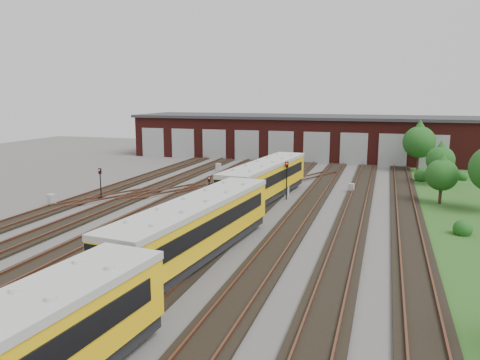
% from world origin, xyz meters
% --- Properties ---
extents(ground, '(120.00, 120.00, 0.00)m').
position_xyz_m(ground, '(0.00, 0.00, 0.00)').
color(ground, '#484543').
rests_on(ground, ground).
extents(track_network, '(30.40, 70.00, 0.33)m').
position_xyz_m(track_network, '(-0.17, 0.59, 0.11)').
color(track_network, black).
rests_on(track_network, ground).
extents(maintenance_shed, '(51.00, 12.50, 6.35)m').
position_xyz_m(maintenance_shed, '(-0.01, 39.97, 3.20)').
color(maintenance_shed, '#4A1512').
rests_on(maintenance_shed, ground).
extents(grass_verge, '(8.00, 55.00, 0.05)m').
position_xyz_m(grass_verge, '(19.00, 10.00, 0.03)').
color(grass_verge, '#244818').
rests_on(grass_verge, ground).
extents(metro_train, '(4.32, 47.67, 3.20)m').
position_xyz_m(metro_train, '(2.00, -6.25, 1.97)').
color(metro_train, black).
rests_on(metro_train, ground).
extents(signal_mast_0, '(0.26, 0.24, 2.88)m').
position_xyz_m(signal_mast_0, '(-12.51, 5.83, 1.86)').
color(signal_mast_0, black).
rests_on(signal_mast_0, ground).
extents(signal_mast_1, '(0.28, 0.26, 3.10)m').
position_xyz_m(signal_mast_1, '(0.10, 8.46, 1.99)').
color(signal_mast_1, black).
rests_on(signal_mast_1, ground).
extents(signal_mast_2, '(0.29, 0.27, 3.51)m').
position_xyz_m(signal_mast_2, '(3.70, 10.76, 2.24)').
color(signal_mast_2, black).
rests_on(signal_mast_2, ground).
extents(signal_mast_3, '(0.25, 0.24, 2.93)m').
position_xyz_m(signal_mast_3, '(-1.41, 4.56, 1.86)').
color(signal_mast_3, black).
rests_on(signal_mast_3, ground).
extents(relay_cabinet_0, '(0.77, 0.70, 1.06)m').
position_xyz_m(relay_cabinet_0, '(-15.00, 2.21, 0.53)').
color(relay_cabinet_0, '#AEB0B3').
rests_on(relay_cabinet_0, ground).
extents(relay_cabinet_1, '(0.62, 0.54, 0.94)m').
position_xyz_m(relay_cabinet_1, '(-7.82, 24.28, 0.47)').
color(relay_cabinet_1, '#AEB0B3').
rests_on(relay_cabinet_1, ground).
extents(relay_cabinet_2, '(0.60, 0.53, 0.89)m').
position_xyz_m(relay_cabinet_2, '(-0.83, 7.54, 0.45)').
color(relay_cabinet_2, '#AEB0B3').
rests_on(relay_cabinet_2, ground).
extents(relay_cabinet_3, '(0.60, 0.54, 0.86)m').
position_xyz_m(relay_cabinet_3, '(9.09, 15.96, 0.43)').
color(relay_cabinet_3, '#AEB0B3').
rests_on(relay_cabinet_3, ground).
extents(relay_cabinet_4, '(0.59, 0.50, 0.93)m').
position_xyz_m(relay_cabinet_4, '(3.31, 12.32, 0.47)').
color(relay_cabinet_4, '#AEB0B3').
rests_on(relay_cabinet_4, ground).
extents(tree_0, '(3.90, 3.90, 6.47)m').
position_xyz_m(tree_0, '(16.00, 31.07, 4.16)').
color(tree_0, '#352118').
rests_on(tree_0, ground).
extents(tree_1, '(2.90, 2.90, 4.80)m').
position_xyz_m(tree_1, '(17.63, 22.02, 3.08)').
color(tree_1, '#352118').
rests_on(tree_1, ground).
extents(tree_3, '(2.75, 2.75, 4.56)m').
position_xyz_m(tree_3, '(16.88, 13.08, 2.93)').
color(tree_3, '#352118').
rests_on(tree_3, ground).
extents(bush_0, '(1.28, 1.28, 1.28)m').
position_xyz_m(bush_0, '(17.43, 3.62, 0.64)').
color(bush_0, '#174313').
rests_on(bush_0, ground).
extents(bush_1, '(1.65, 1.65, 1.65)m').
position_xyz_m(bush_1, '(16.10, 24.30, 0.83)').
color(bush_1, '#174313').
rests_on(bush_1, ground).
extents(bush_2, '(1.23, 1.23, 1.23)m').
position_xyz_m(bush_2, '(20.40, 26.16, 0.61)').
color(bush_2, '#174313').
rests_on(bush_2, ground).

